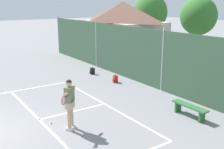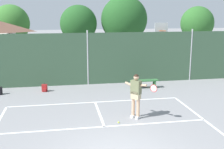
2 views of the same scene
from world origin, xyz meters
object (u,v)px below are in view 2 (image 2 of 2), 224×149
tennis_ball (119,122)px  backpack_red (45,88)px  courtside_bench (144,82)px  tennis_player (136,92)px  basketball_hoop (161,41)px

tennis_ball → backpack_red: 5.99m
backpack_red → courtside_bench: 5.59m
tennis_player → tennis_ball: (-0.81, -0.43, -1.08)m
tennis_player → backpack_red: bearing=129.9°
basketball_hoop → tennis_player: 8.52m
basketball_hoop → courtside_bench: 4.24m
basketball_hoop → tennis_ball: size_ratio=53.79×
courtside_bench → basketball_hoop: bearing=57.6°
backpack_red → basketball_hoop: bearing=20.9°
tennis_ball → courtside_bench: (2.47, 4.84, 0.33)m
tennis_ball → backpack_red: bearing=121.3°
tennis_player → courtside_bench: tennis_player is taller
basketball_hoop → tennis_ball: 9.46m
tennis_ball → tennis_player: bearing=27.7°
backpack_red → tennis_player: bearing=-50.1°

